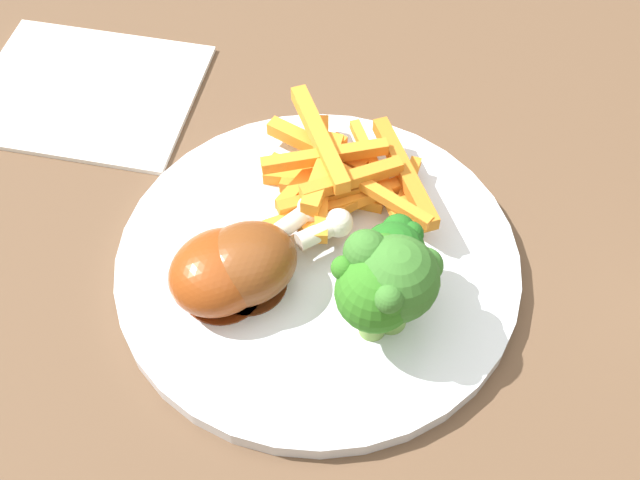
% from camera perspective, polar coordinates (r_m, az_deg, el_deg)
% --- Properties ---
extents(dining_table, '(0.96, 0.75, 0.71)m').
position_cam_1_polar(dining_table, '(0.63, -0.95, -11.58)').
color(dining_table, brown).
rests_on(dining_table, ground_plane).
extents(dinner_plate, '(0.27, 0.27, 0.01)m').
position_cam_1_polar(dinner_plate, '(0.54, 0.00, -1.64)').
color(dinner_plate, silver).
rests_on(dinner_plate, dining_table).
extents(broccoli_floret_front, '(0.05, 0.05, 0.06)m').
position_cam_1_polar(broccoli_floret_front, '(0.49, 5.12, -1.02)').
color(broccoli_floret_front, '#7EA147').
rests_on(broccoli_floret_front, dinner_plate).
extents(broccoli_floret_middle, '(0.06, 0.06, 0.07)m').
position_cam_1_polar(broccoli_floret_middle, '(0.47, 5.06, -2.53)').
color(broccoli_floret_middle, '#79AA4B').
rests_on(broccoli_floret_middle, dinner_plate).
extents(broccoli_floret_back, '(0.05, 0.05, 0.07)m').
position_cam_1_polar(broccoli_floret_back, '(0.47, 4.10, -3.22)').
color(broccoli_floret_back, '#7EA74D').
rests_on(broccoli_floret_back, dinner_plate).
extents(carrot_fries_pile, '(0.12, 0.13, 0.04)m').
position_cam_1_polar(carrot_fries_pile, '(0.56, 1.42, 4.46)').
color(carrot_fries_pile, orange).
rests_on(carrot_fries_pile, dinner_plate).
extents(chicken_drumstick_near, '(0.10, 0.10, 0.04)m').
position_cam_1_polar(chicken_drumstick_near, '(0.51, -4.79, -1.50)').
color(chicken_drumstick_near, '#52230E').
rests_on(chicken_drumstick_near, dinner_plate).
extents(chicken_drumstick_far, '(0.11, 0.10, 0.04)m').
position_cam_1_polar(chicken_drumstick_far, '(0.51, -6.54, -1.94)').
color(chicken_drumstick_far, '#62220B').
rests_on(chicken_drumstick_far, dinner_plate).
extents(napkin, '(0.14, 0.17, 0.00)m').
position_cam_1_polar(napkin, '(0.68, -15.87, 9.86)').
color(napkin, white).
rests_on(napkin, dining_table).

